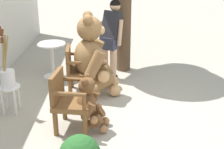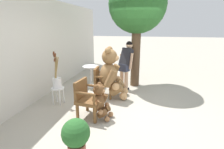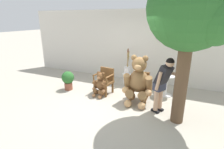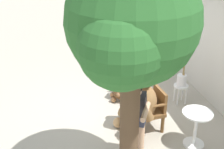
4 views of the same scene
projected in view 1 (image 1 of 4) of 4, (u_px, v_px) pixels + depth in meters
ground_plane at (113, 108)px, 5.16m from camera, size 60.00×60.00×0.00m
wooden_chair_left at (69, 99)px, 4.42m from camera, size 0.62×0.58×0.86m
wooden_chair_right at (78, 69)px, 5.56m from camera, size 0.60×0.56×0.86m
teddy_bear_large at (93, 55)px, 5.48m from camera, size 0.88×0.86×1.46m
teddy_bear_small at (89, 103)px, 4.43m from camera, size 0.50×0.49×0.82m
person_visitor at (111, 33)px, 6.09m from camera, size 0.84×0.48×1.55m
white_stool at (10, 92)px, 4.88m from camera, size 0.34×0.34×0.46m
brush_bucket at (7, 73)px, 4.77m from camera, size 0.22×0.22×0.95m
round_side_table at (52, 56)px, 6.24m from camera, size 0.56×0.56×0.72m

